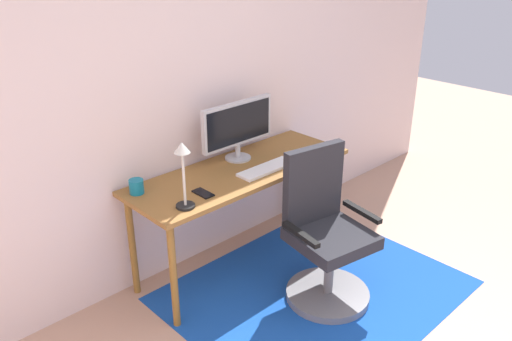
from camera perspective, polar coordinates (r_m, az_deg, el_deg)
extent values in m
cube|color=beige|center=(3.36, -9.63, 9.41)|extent=(6.00, 0.10, 2.60)
cube|color=#14449D|center=(3.56, 6.49, -12.82)|extent=(1.80, 1.46, 0.01)
cube|color=brown|center=(3.46, -1.66, -0.03)|extent=(1.58, 0.56, 0.03)
cylinder|color=brown|center=(3.11, -8.97, -11.32)|extent=(0.04, 0.04, 0.70)
cylinder|color=brown|center=(3.97, 8.42, -2.81)|extent=(0.04, 0.04, 0.70)
cylinder|color=brown|center=(3.43, -13.32, -8.01)|extent=(0.04, 0.04, 0.70)
cylinder|color=brown|center=(4.23, 3.72, -0.85)|extent=(0.04, 0.04, 0.70)
cylinder|color=#B2B2B7|center=(3.61, -1.98, 1.40)|extent=(0.18, 0.18, 0.01)
cylinder|color=#B2B2B7|center=(3.59, -1.99, 2.19)|extent=(0.04, 0.04, 0.10)
cube|color=#B7B7BC|center=(3.52, -2.04, 5.15)|extent=(0.59, 0.04, 0.30)
cube|color=black|center=(3.51, -1.82, 5.08)|extent=(0.55, 0.00, 0.26)
cube|color=white|center=(3.44, 1.17, 0.22)|extent=(0.43, 0.13, 0.02)
ellipsoid|color=white|center=(3.63, 4.26, 1.66)|extent=(0.06, 0.10, 0.03)
cylinder|color=#126C87|center=(3.19, -12.90, -1.72)|extent=(0.09, 0.09, 0.09)
cube|color=black|center=(3.14, -5.79, -2.48)|extent=(0.07, 0.14, 0.01)
cylinder|color=black|center=(3.00, -7.69, -3.84)|extent=(0.11, 0.11, 0.01)
cylinder|color=beige|center=(2.93, -7.87, -0.95)|extent=(0.02, 0.02, 0.32)
cone|color=beige|center=(2.85, -8.08, 2.50)|extent=(0.09, 0.09, 0.06)
cylinder|color=slate|center=(3.50, 7.79, -13.21)|extent=(0.54, 0.54, 0.05)
cylinder|color=slate|center=(3.38, 7.99, -10.46)|extent=(0.06, 0.06, 0.36)
cube|color=#232328|center=(3.26, 8.21, -7.30)|extent=(0.52, 0.52, 0.08)
cube|color=#232328|center=(3.25, 6.26, -1.48)|extent=(0.43, 0.13, 0.50)
cube|color=black|center=(3.07, 4.86, -6.92)|extent=(0.09, 0.32, 0.03)
cube|color=black|center=(3.36, 11.47, -4.42)|extent=(0.09, 0.32, 0.03)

